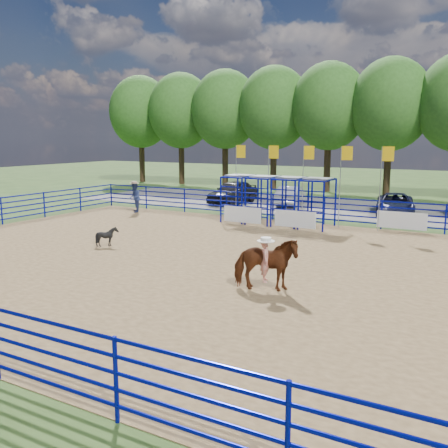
% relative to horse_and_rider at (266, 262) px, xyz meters
% --- Properties ---
extents(ground, '(120.00, 120.00, 0.00)m').
position_rel_horse_and_rider_xyz_m(ground, '(-2.16, 2.32, -0.91)').
color(ground, '#3E5A24').
rests_on(ground, ground).
extents(arena_dirt, '(30.00, 20.00, 0.02)m').
position_rel_horse_and_rider_xyz_m(arena_dirt, '(-2.16, 2.32, -0.90)').
color(arena_dirt, olive).
rests_on(arena_dirt, ground).
extents(gravel_strip, '(40.00, 10.00, 0.01)m').
position_rel_horse_and_rider_xyz_m(gravel_strip, '(-2.16, 19.32, -0.91)').
color(gravel_strip, slate).
rests_on(gravel_strip, ground).
extents(horse_and_rider, '(2.17, 1.49, 2.30)m').
position_rel_horse_and_rider_xyz_m(horse_and_rider, '(0.00, 0.00, 0.00)').
color(horse_and_rider, '#5A2912').
rests_on(horse_and_rider, arena_dirt).
extents(calf, '(0.78, 0.70, 0.85)m').
position_rel_horse_and_rider_xyz_m(calf, '(-8.53, 2.40, -0.47)').
color(calf, black).
rests_on(calf, arena_dirt).
extents(spectator_cowboy, '(1.11, 1.14, 1.91)m').
position_rel_horse_and_rider_xyz_m(spectator_cowboy, '(-13.81, 10.71, 0.06)').
color(spectator_cowboy, navy).
rests_on(spectator_cowboy, arena_dirt).
extents(car_a, '(2.08, 4.81, 1.62)m').
position_rel_horse_and_rider_xyz_m(car_a, '(-10.55, 17.53, -0.09)').
color(car_a, black).
rests_on(car_a, gravel_strip).
extents(car_b, '(2.06, 4.22, 1.33)m').
position_rel_horse_and_rider_xyz_m(car_b, '(-6.57, 18.55, -0.24)').
color(car_b, '#999DA2').
rests_on(car_b, gravel_strip).
extents(car_c, '(3.00, 4.97, 1.29)m').
position_rel_horse_and_rider_xyz_m(car_c, '(0.52, 17.68, -0.26)').
color(car_c, black).
rests_on(car_c, gravel_strip).
extents(perimeter_fence, '(30.10, 20.10, 1.50)m').
position_rel_horse_and_rider_xyz_m(perimeter_fence, '(-2.16, 2.32, -0.16)').
color(perimeter_fence, '#060C90').
rests_on(perimeter_fence, ground).
extents(chute_assembly, '(19.32, 2.41, 4.20)m').
position_rel_horse_and_rider_xyz_m(chute_assembly, '(-4.06, 11.16, 0.35)').
color(chute_assembly, '#060C90').
rests_on(chute_assembly, ground).
extents(treeline, '(56.40, 6.40, 11.24)m').
position_rel_horse_and_rider_xyz_m(treeline, '(-2.16, 28.32, 6.62)').
color(treeline, '#3F2B19').
rests_on(treeline, ground).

